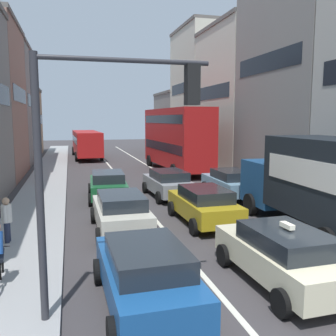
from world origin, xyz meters
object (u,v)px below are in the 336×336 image
at_px(bus_mid_queue_primary, 176,137).
at_px(bus_far_queue_secondary, 86,142).
at_px(sedan_centre_lane_second, 204,204).
at_px(wagon_left_lane_second, 121,211).
at_px(taxi_centre_lane_front, 283,254).
at_px(hatchback_centre_lane_third, 168,183).
at_px(sedan_left_lane_front, 146,273).
at_px(sedan_left_lane_third, 108,185).
at_px(pedestrian_near_kerb, 7,218).
at_px(removalist_box_truck, 317,181).
at_px(traffic_light_pole, 102,140).
at_px(sedan_right_lane_behind_truck, 230,182).

bearing_deg(bus_mid_queue_primary, bus_far_queue_secondary, 25.22).
relative_size(sedan_centre_lane_second, wagon_left_lane_second, 1.00).
xyz_separation_m(taxi_centre_lane_front, hatchback_centre_lane_third, (-0.09, 11.11, -0.00)).
xyz_separation_m(sedan_centre_lane_second, wagon_left_lane_second, (-3.43, -0.31, 0.00)).
bearing_deg(sedan_left_lane_front, sedan_left_lane_third, -2.64).
bearing_deg(sedan_left_lane_third, pedestrian_near_kerb, 151.12).
relative_size(removalist_box_truck, wagon_left_lane_second, 1.80).
bearing_deg(traffic_light_pole, sedan_left_lane_front, 13.61).
xyz_separation_m(removalist_box_truck, bus_far_queue_secondary, (-7.07, 29.57, -0.21)).
height_order(sedan_centre_lane_second, bus_mid_queue_primary, bus_mid_queue_primary).
distance_m(traffic_light_pole, bus_far_queue_secondary, 33.66).
relative_size(sedan_left_lane_front, pedestrian_near_kerb, 2.61).
relative_size(sedan_left_lane_third, sedan_right_lane_behind_truck, 1.01).
xyz_separation_m(sedan_right_lane_behind_truck, pedestrian_near_kerb, (-10.52, -5.42, 0.15)).
distance_m(wagon_left_lane_second, sedan_left_lane_third, 5.89).
xyz_separation_m(removalist_box_truck, bus_mid_queue_primary, (-0.46, 17.24, 0.86)).
xyz_separation_m(bus_mid_queue_primary, bus_far_queue_secondary, (-6.60, 12.33, -1.07)).
bearing_deg(sedan_right_lane_behind_truck, bus_far_queue_secondary, 16.98).
height_order(removalist_box_truck, sedan_left_lane_third, removalist_box_truck).
xyz_separation_m(removalist_box_truck, sedan_left_lane_third, (-6.93, 7.83, -1.18)).
bearing_deg(pedestrian_near_kerb, sedan_left_lane_third, -116.89).
bearing_deg(hatchback_centre_lane_third, taxi_centre_lane_front, 178.01).
height_order(taxi_centre_lane_front, bus_mid_queue_primary, bus_mid_queue_primary).
xyz_separation_m(wagon_left_lane_second, sedan_right_lane_behind_truck, (6.64, 4.84, 0.00)).
distance_m(sedan_left_lane_front, bus_far_queue_secondary, 33.38).
xyz_separation_m(removalist_box_truck, wagon_left_lane_second, (-7.03, 1.95, -1.18)).
distance_m(taxi_centre_lane_front, bus_far_queue_secondary, 33.32).
bearing_deg(removalist_box_truck, taxi_centre_lane_front, 136.04).
height_order(taxi_centre_lane_front, sedan_centre_lane_second, taxi_centre_lane_front).
xyz_separation_m(sedan_left_lane_front, sedan_right_lane_behind_truck, (6.84, 10.58, 0.00)).
distance_m(traffic_light_pole, removalist_box_truck, 9.27).
bearing_deg(pedestrian_near_kerb, sedan_right_lane_behind_truck, -148.00).
height_order(wagon_left_lane_second, bus_far_queue_secondary, bus_far_queue_secondary).
distance_m(traffic_light_pole, sedan_left_lane_third, 12.29).
bearing_deg(removalist_box_truck, sedan_left_lane_third, 42.94).
distance_m(traffic_light_pole, bus_mid_queue_primary, 22.62).
bearing_deg(sedan_left_lane_third, bus_far_queue_secondary, 3.16).
relative_size(removalist_box_truck, sedan_centre_lane_second, 1.79).
height_order(sedan_right_lane_behind_truck, bus_mid_queue_primary, bus_mid_queue_primary).
height_order(hatchback_centre_lane_third, bus_mid_queue_primary, bus_mid_queue_primary).
bearing_deg(bus_far_queue_secondary, traffic_light_pole, 176.28).
bearing_deg(sedan_centre_lane_second, pedestrian_near_kerb, 96.08).
distance_m(sedan_left_lane_third, bus_mid_queue_primary, 11.59).
bearing_deg(sedan_right_lane_behind_truck, bus_mid_queue_primary, 1.04).
bearing_deg(wagon_left_lane_second, sedan_centre_lane_second, -85.02).
relative_size(removalist_box_truck, sedan_left_lane_front, 1.79).
height_order(taxi_centre_lane_front, pedestrian_near_kerb, same).
bearing_deg(pedestrian_near_kerb, removalist_box_truck, 177.61).
bearing_deg(bus_far_queue_secondary, sedan_left_lane_front, 177.84).
xyz_separation_m(taxi_centre_lane_front, wagon_left_lane_second, (-3.41, 5.51, -0.00)).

